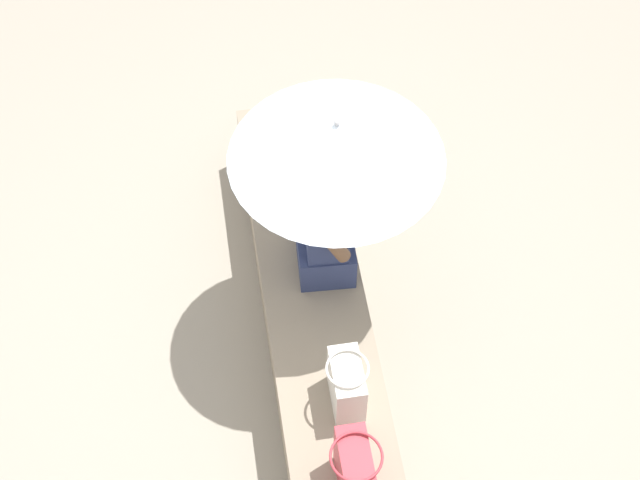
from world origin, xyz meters
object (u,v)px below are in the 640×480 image
object	(u,v)px
handbag_black	(355,473)
magazine	(288,178)
parasol	(337,142)
tote_bag_canvas	(347,385)
person_seated	(326,218)

from	to	relation	value
handbag_black	magazine	bearing A→B (deg)	1.38
parasol	tote_bag_canvas	distance (m)	1.10
parasol	magazine	xyz separation A→B (m)	(0.59, 0.16, -0.94)
person_seated	handbag_black	bearing A→B (deg)	176.76
parasol	person_seated	bearing A→B (deg)	76.80
parasol	magazine	world-z (taller)	parasol
tote_bag_canvas	magazine	size ratio (longest dim) A/B	1.15
person_seated	magazine	xyz separation A→B (m)	(0.58, 0.11, -0.38)
person_seated	magazine	distance (m)	0.70
handbag_black	tote_bag_canvas	world-z (taller)	handbag_black
tote_bag_canvas	magazine	distance (m)	1.37
person_seated	parasol	distance (m)	0.56
person_seated	parasol	bearing A→B (deg)	-103.20
handbag_black	parasol	bearing A→B (deg)	-5.39
tote_bag_canvas	parasol	bearing A→B (deg)	-5.44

